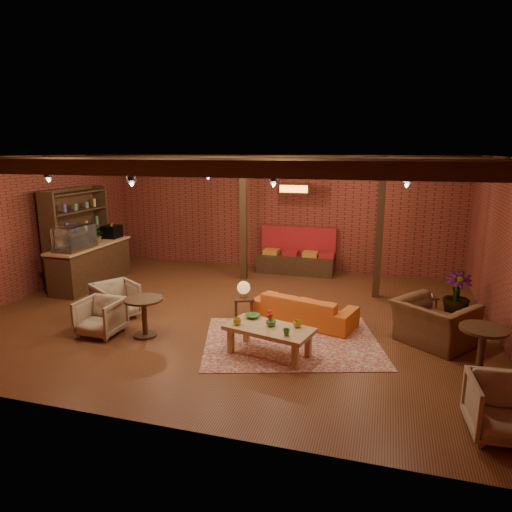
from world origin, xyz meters
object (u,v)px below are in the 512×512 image
(round_table_left, at_px, (144,311))
(round_table_right, at_px, (482,345))
(armchair_right, at_px, (435,316))
(plant_tall, at_px, (461,250))
(sofa, at_px, (304,309))
(armchair_a, at_px, (115,299))
(side_table_book, at_px, (424,297))
(side_table_lamp, at_px, (244,291))
(armchair_b, at_px, (101,315))
(coffee_table, at_px, (269,330))
(armchair_far, at_px, (504,406))

(round_table_left, relative_size, round_table_right, 0.91)
(armchair_right, relative_size, plant_tall, 0.43)
(sofa, bearing_deg, round_table_right, 168.35)
(armchair_a, relative_size, side_table_book, 1.40)
(side_table_lamp, bearing_deg, plant_tall, 19.02)
(side_table_lamp, distance_m, plant_tall, 4.39)
(side_table_book, height_order, round_table_right, round_table_right)
(round_table_left, bearing_deg, side_table_book, 25.58)
(side_table_book, distance_m, plant_tall, 1.18)
(side_table_lamp, distance_m, round_table_left, 1.96)
(side_table_lamp, bearing_deg, round_table_right, -17.45)
(side_table_book, xyz_separation_m, plant_tall, (0.65, 0.32, 0.94))
(sofa, distance_m, armchair_b, 3.84)
(armchair_a, bearing_deg, side_table_lamp, -44.21)
(side_table_book, bearing_deg, sofa, -158.25)
(armchair_right, xyz_separation_m, round_table_right, (0.56, -1.11, 0.01))
(round_table_left, xyz_separation_m, armchair_right, (5.02, 1.09, 0.03))
(coffee_table, xyz_separation_m, side_table_lamp, (-0.87, 1.39, 0.18))
(sofa, bearing_deg, round_table_left, 43.90)
(sofa, xyz_separation_m, armchair_far, (2.91, -2.96, 0.10))
(coffee_table, bearing_deg, round_table_left, 177.07)
(sofa, xyz_separation_m, armchair_b, (-3.49, -1.60, 0.08))
(round_table_right, bearing_deg, sofa, 153.09)
(side_table_lamp, xyz_separation_m, side_table_book, (3.44, 1.09, -0.16))
(round_table_left, distance_m, armchair_a, 1.25)
(armchair_a, bearing_deg, plant_tall, -40.34)
(side_table_book, bearing_deg, round_table_left, -154.42)
(side_table_lamp, relative_size, armchair_right, 0.68)
(round_table_right, bearing_deg, armchair_b, -178.88)
(coffee_table, xyz_separation_m, plant_tall, (3.22, 2.80, 0.96))
(side_table_book, distance_m, armchair_far, 3.92)
(round_table_left, distance_m, armchair_right, 5.14)
(side_table_lamp, relative_size, round_table_left, 1.12)
(armchair_right, xyz_separation_m, side_table_book, (-0.09, 1.27, -0.07))
(armchair_b, bearing_deg, side_table_book, 25.60)
(sofa, distance_m, round_table_right, 3.27)
(side_table_book, bearing_deg, armchair_right, -85.78)
(plant_tall, bearing_deg, coffee_table, -139.00)
(coffee_table, distance_m, armchair_right, 2.92)
(side_table_book, xyz_separation_m, round_table_right, (0.65, -2.38, 0.08))
(round_table_left, bearing_deg, sofa, 28.64)
(armchair_b, height_order, plant_tall, plant_tall)
(armchair_a, distance_m, plant_tall, 6.98)
(side_table_lamp, distance_m, armchair_far, 4.94)
(round_table_left, xyz_separation_m, armchair_b, (-0.82, -0.15, -0.11))
(armchair_a, distance_m, armchair_far, 6.97)
(armchair_a, distance_m, round_table_right, 6.66)
(side_table_book, bearing_deg, armchair_a, -164.37)
(armchair_b, relative_size, armchair_right, 0.62)
(armchair_right, bearing_deg, plant_tall, -71.43)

